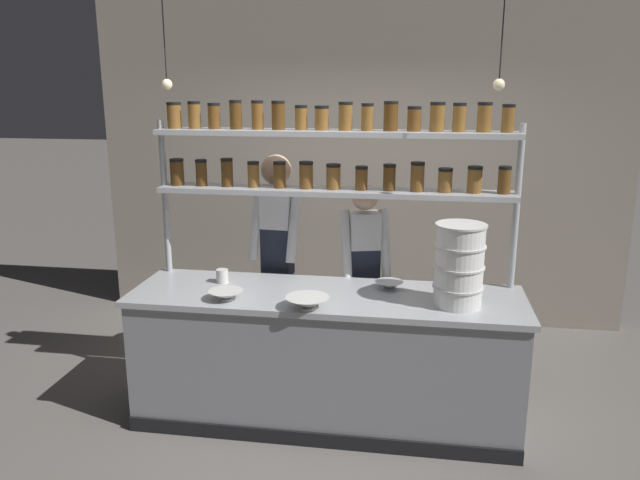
{
  "coord_description": "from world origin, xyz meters",
  "views": [
    {
      "loc": [
        0.58,
        -3.89,
        2.29
      ],
      "look_at": [
        -0.07,
        0.2,
        1.24
      ],
      "focal_mm": 35.0,
      "sensor_mm": 36.0,
      "label": 1
    }
  ],
  "objects_px": {
    "prep_bowl_near_left": "(389,285)",
    "chef_center": "(364,272)",
    "chef_left": "(277,252)",
    "prep_bowl_center_front": "(226,295)",
    "serving_cup_front": "(222,276)",
    "container_stack": "(459,265)",
    "prep_bowl_center_back": "(307,303)",
    "spice_shelf_unit": "(334,163)"
  },
  "relations": [
    {
      "from": "prep_bowl_near_left",
      "to": "chef_center",
      "type": "bearing_deg",
      "value": 116.79
    },
    {
      "from": "chef_left",
      "to": "prep_bowl_center_front",
      "type": "relative_size",
      "value": 7.81
    },
    {
      "from": "prep_bowl_near_left",
      "to": "serving_cup_front",
      "type": "distance_m",
      "value": 1.17
    },
    {
      "from": "container_stack",
      "to": "prep_bowl_near_left",
      "type": "height_order",
      "value": "container_stack"
    },
    {
      "from": "prep_bowl_center_back",
      "to": "serving_cup_front",
      "type": "xyz_separation_m",
      "value": [
        -0.68,
        0.42,
        0.01
      ]
    },
    {
      "from": "chef_center",
      "to": "prep_bowl_center_front",
      "type": "distance_m",
      "value": 1.15
    },
    {
      "from": "spice_shelf_unit",
      "to": "serving_cup_front",
      "type": "height_order",
      "value": "spice_shelf_unit"
    },
    {
      "from": "spice_shelf_unit",
      "to": "prep_bowl_center_back",
      "type": "height_order",
      "value": "spice_shelf_unit"
    },
    {
      "from": "chef_left",
      "to": "chef_center",
      "type": "relative_size",
      "value": 1.12
    },
    {
      "from": "prep_bowl_near_left",
      "to": "prep_bowl_center_front",
      "type": "height_order",
      "value": "prep_bowl_center_front"
    },
    {
      "from": "spice_shelf_unit",
      "to": "prep_bowl_center_back",
      "type": "bearing_deg",
      "value": -96.99
    },
    {
      "from": "serving_cup_front",
      "to": "prep_bowl_center_back",
      "type": "bearing_deg",
      "value": -31.42
    },
    {
      "from": "spice_shelf_unit",
      "to": "prep_bowl_near_left",
      "type": "bearing_deg",
      "value": -22.11
    },
    {
      "from": "chef_center",
      "to": "container_stack",
      "type": "height_order",
      "value": "chef_center"
    },
    {
      "from": "chef_center",
      "to": "prep_bowl_center_front",
      "type": "bearing_deg",
      "value": -151.61
    },
    {
      "from": "chef_left",
      "to": "prep_bowl_center_back",
      "type": "height_order",
      "value": "chef_left"
    },
    {
      "from": "container_stack",
      "to": "prep_bowl_near_left",
      "type": "xyz_separation_m",
      "value": [
        -0.44,
        0.26,
        -0.24
      ]
    },
    {
      "from": "chef_center",
      "to": "prep_bowl_center_back",
      "type": "bearing_deg",
      "value": -123.13
    },
    {
      "from": "spice_shelf_unit",
      "to": "prep_bowl_center_back",
      "type": "xyz_separation_m",
      "value": [
        -0.08,
        -0.63,
        -0.79
      ]
    },
    {
      "from": "prep_bowl_center_back",
      "to": "prep_bowl_near_left",
      "type": "bearing_deg",
      "value": 43.55
    },
    {
      "from": "chef_left",
      "to": "prep_bowl_center_front",
      "type": "distance_m",
      "value": 0.81
    },
    {
      "from": "prep_bowl_center_front",
      "to": "serving_cup_front",
      "type": "relative_size",
      "value": 2.37
    },
    {
      "from": "prep_bowl_near_left",
      "to": "prep_bowl_center_back",
      "type": "height_order",
      "value": "prep_bowl_center_back"
    },
    {
      "from": "spice_shelf_unit",
      "to": "chef_left",
      "type": "relative_size",
      "value": 1.41
    },
    {
      "from": "spice_shelf_unit",
      "to": "prep_bowl_near_left",
      "type": "xyz_separation_m",
      "value": [
        0.41,
        -0.17,
        -0.81
      ]
    },
    {
      "from": "spice_shelf_unit",
      "to": "chef_center",
      "type": "relative_size",
      "value": 1.59
    },
    {
      "from": "container_stack",
      "to": "prep_bowl_center_back",
      "type": "relative_size",
      "value": 1.91
    },
    {
      "from": "spice_shelf_unit",
      "to": "serving_cup_front",
      "type": "xyz_separation_m",
      "value": [
        -0.76,
        -0.21,
        -0.78
      ]
    },
    {
      "from": "prep_bowl_center_front",
      "to": "prep_bowl_center_back",
      "type": "relative_size",
      "value": 0.82
    },
    {
      "from": "chef_center",
      "to": "prep_bowl_center_back",
      "type": "xyz_separation_m",
      "value": [
        -0.27,
        -0.88,
        0.06
      ]
    },
    {
      "from": "prep_bowl_near_left",
      "to": "prep_bowl_center_front",
      "type": "relative_size",
      "value": 0.85
    },
    {
      "from": "spice_shelf_unit",
      "to": "chef_center",
      "type": "distance_m",
      "value": 0.91
    },
    {
      "from": "container_stack",
      "to": "prep_bowl_center_back",
      "type": "distance_m",
      "value": 0.97
    },
    {
      "from": "chef_left",
      "to": "prep_bowl_center_front",
      "type": "height_order",
      "value": "chef_left"
    },
    {
      "from": "prep_bowl_center_front",
      "to": "prep_bowl_center_back",
      "type": "bearing_deg",
      "value": -7.93
    },
    {
      "from": "chef_left",
      "to": "prep_bowl_near_left",
      "type": "xyz_separation_m",
      "value": [
        0.87,
        -0.4,
        -0.09
      ]
    },
    {
      "from": "chef_center",
      "to": "prep_bowl_center_back",
      "type": "distance_m",
      "value": 0.92
    },
    {
      "from": "container_stack",
      "to": "chef_left",
      "type": "bearing_deg",
      "value": 153.38
    },
    {
      "from": "chef_center",
      "to": "prep_bowl_center_front",
      "type": "height_order",
      "value": "chef_center"
    },
    {
      "from": "container_stack",
      "to": "prep_bowl_near_left",
      "type": "relative_size",
      "value": 2.73
    },
    {
      "from": "prep_bowl_near_left",
      "to": "serving_cup_front",
      "type": "bearing_deg",
      "value": -177.82
    },
    {
      "from": "prep_bowl_center_front",
      "to": "prep_bowl_center_back",
      "type": "distance_m",
      "value": 0.56
    }
  ]
}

